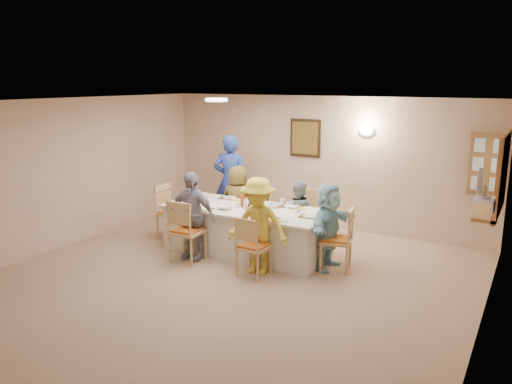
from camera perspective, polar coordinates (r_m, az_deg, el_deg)
The scene contains 49 objects.
ground at distance 6.99m, azimuth -4.39°, elevation -10.81°, with size 7.00×7.00×0.00m, color #A27D60.
room_walls at distance 6.54m, azimuth -4.61°, elevation 1.45°, with size 7.00×7.00×7.00m.
wall_picture at distance 9.65m, azimuth 5.64°, elevation 6.16°, with size 0.62×0.05×0.72m.
wall_sconce at distance 9.18m, azimuth 12.49°, elevation 6.85°, with size 0.26×0.09×0.18m, color white.
ceiling_light at distance 8.23m, azimuth -4.56°, elevation 10.45°, with size 0.36×0.36×0.05m, color white.
serving_hatch at distance 7.80m, azimuth 26.31°, elevation 1.88°, with size 0.06×1.50×1.15m, color olive.
hatch_sill at distance 7.91m, azimuth 25.07°, elevation -1.76°, with size 0.30×1.50×0.05m, color olive.
shutter_door at distance 8.56m, azimuth 24.95°, elevation 2.87°, with size 0.55×0.04×1.00m, color olive.
fan_shelf at distance 6.50m, azimuth 24.65°, elevation -0.78°, with size 0.22×0.36×0.03m, color white.
desk_fan at distance 6.47m, azimuth 24.51°, elevation 0.54°, with size 0.30×0.30×0.28m, color #A5A5A8, non-canonical shape.
dining_table at distance 8.20m, azimuth -1.07°, elevation -4.38°, with size 2.74×1.16×0.76m, color silver.
chair_back_left at distance 9.13m, azimuth -1.71°, elevation -2.06°, with size 0.44×0.44×0.92m, color tan, non-canonical shape.
chair_back_right at distance 8.58m, azimuth 5.14°, elevation -2.96°, with size 0.46×0.46×0.96m, color tan, non-canonical shape.
chair_front_left at distance 7.86m, azimuth -7.86°, elevation -4.33°, with size 0.48×0.48×1.00m, color tan, non-canonical shape.
chair_front_right at distance 7.23m, azimuth -0.26°, elevation -6.15°, with size 0.43×0.43×0.90m, color tan, non-canonical shape.
chair_left_end at distance 9.03m, azimuth -9.53°, elevation -2.24°, with size 0.47×0.47×0.97m, color tan, non-canonical shape.
chair_right_end at distance 7.52m, azimuth 9.15°, elevation -5.32°, with size 0.46×0.46×0.96m, color tan, non-canonical shape.
diner_back_left at distance 8.99m, azimuth -2.12°, elevation -1.05°, with size 0.70×0.52×1.31m, color brown.
diner_back_right at distance 8.45m, azimuth 4.81°, elevation -2.53°, with size 0.63×0.54×1.15m, color #89959F.
diner_front_left at distance 7.89m, azimuth -7.37°, elevation -2.71°, with size 0.85×0.42×1.41m, color gray.
diner_front_right at distance 7.25m, azimuth 0.22°, elevation -3.90°, with size 0.98×0.64×1.43m, color yellow.
diner_right_end at distance 7.51m, azimuth 8.27°, elevation -3.90°, with size 0.47×1.24×1.32m, color #96D3E5.
caregiver at distance 9.56m, azimuth -2.92°, elevation 1.26°, with size 0.76×0.63×1.79m, color #254199.
placemat_fl at distance 8.08m, azimuth -6.27°, elevation -1.89°, with size 0.36×0.27×0.01m, color #472B19.
plate_fl at distance 8.07m, azimuth -6.27°, elevation -1.82°, with size 0.25×0.25×0.02m, color white.
napkin_fl at distance 7.93m, azimuth -5.43°, elevation -2.09°, with size 0.14×0.14×0.01m, color #E4F032.
placemat_fr at distance 7.45m, azimuth 1.21°, elevation -3.06°, with size 0.37×0.27×0.01m, color #472B19.
plate_fr at distance 7.45m, azimuth 1.21°, elevation -2.99°, with size 0.23×0.23×0.01m, color white.
napkin_fr at distance 7.33m, azimuth 2.26°, elevation -3.29°, with size 0.13×0.13×0.01m, color #E4F032.
placemat_bl at distance 8.75m, azimuth -3.03°, elevation -0.70°, with size 0.37×0.27×0.01m, color #472B19.
plate_bl at distance 8.75m, azimuth -3.03°, elevation -0.64°, with size 0.24×0.24×0.01m, color white.
napkin_bl at distance 8.61m, azimuth -2.21°, elevation -0.86°, with size 0.13×0.13×0.01m, color #E4F032.
placemat_br at distance 8.17m, azimuth 4.05°, elevation -1.67°, with size 0.36×0.27×0.01m, color #472B19.
plate_br at distance 8.17m, azimuth 4.05°, elevation -1.60°, with size 0.26×0.26×0.02m, color white.
napkin_br at distance 8.05m, azimuth 5.05°, elevation -1.86°, with size 0.15×0.15×0.01m, color #E4F032.
placemat_le at distance 8.69m, azimuth -7.30°, elevation -0.87°, with size 0.33×0.25×0.01m, color #472B19.
plate_le at distance 8.69m, azimuth -7.31°, elevation -0.81°, with size 0.25×0.25×0.02m, color white.
napkin_le at distance 8.55m, azimuth -6.55°, elevation -1.04°, with size 0.14×0.14×0.01m, color #E4F032.
placemat_re at distance 7.59m, azimuth 6.19°, elevation -2.83°, with size 0.33×0.25×0.01m, color #472B19.
plate_re at distance 7.59m, azimuth 6.19°, elevation -2.76°, with size 0.23×0.23×0.01m, color white.
napkin_re at distance 7.48m, azimuth 7.30°, elevation -3.04°, with size 0.14×0.14×0.01m, color #E4F032.
teacup_a at distance 8.24m, azimuth -6.88°, elevation -1.34°, with size 0.13×0.13×0.08m, color white.
teacup_b at distance 8.34m, azimuth 3.08°, elevation -1.09°, with size 0.10×0.10×0.08m, color white.
bowl_a at distance 8.02m, azimuth -3.55°, elevation -1.75°, with size 0.27×0.27×0.06m, color white.
bowl_b at distance 8.12m, azimuth 2.08°, elevation -1.54°, with size 0.21×0.21×0.06m, color white.
condiment_ketchup at distance 8.14m, azimuth -1.45°, elevation -0.82°, with size 0.12×0.12×0.25m, color #BA3D0F.
condiment_brown at distance 8.09m, azimuth -0.38°, elevation -1.06°, with size 0.11×0.11×0.21m, color #451C12.
condiment_malt at distance 7.98m, azimuth -0.55°, elevation -1.42°, with size 0.14×0.14×0.16m, color #451C12.
drinking_glass at distance 8.20m, azimuth -1.80°, elevation -1.22°, with size 0.07×0.07×0.10m, color silver.
Camera 1 is at (3.65, -5.28, 2.78)m, focal length 35.00 mm.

